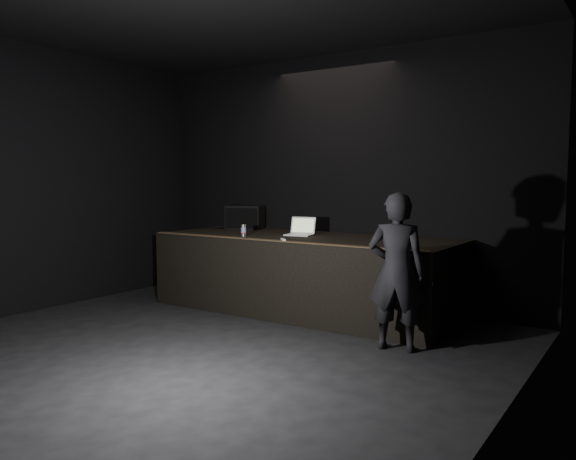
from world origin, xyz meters
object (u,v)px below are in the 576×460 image
(stage_riser, at_px, (305,274))
(beer_can, at_px, (244,230))
(laptop, at_px, (301,231))
(person, at_px, (397,272))
(stage_monitor, at_px, (245,217))

(stage_riser, xyz_separation_m, beer_can, (-0.65, -0.48, 0.58))
(laptop, bearing_deg, person, -39.77)
(person, bearing_deg, beer_can, -24.24)
(laptop, relative_size, person, 0.25)
(stage_monitor, height_order, laptop, stage_monitor)
(person, bearing_deg, stage_monitor, -37.58)
(stage_monitor, bearing_deg, person, -44.44)
(stage_monitor, xyz_separation_m, person, (3.04, -1.39, -0.37))
(beer_can, height_order, person, person)
(stage_riser, xyz_separation_m, person, (1.69, -0.95, 0.31))
(laptop, xyz_separation_m, beer_can, (-0.53, -0.56, 0.02))
(person, bearing_deg, stage_riser, -42.26)
(stage_riser, xyz_separation_m, stage_monitor, (-1.34, 0.44, 0.68))
(laptop, xyz_separation_m, person, (1.81, -1.03, -0.25))
(beer_can, bearing_deg, stage_monitor, 127.02)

